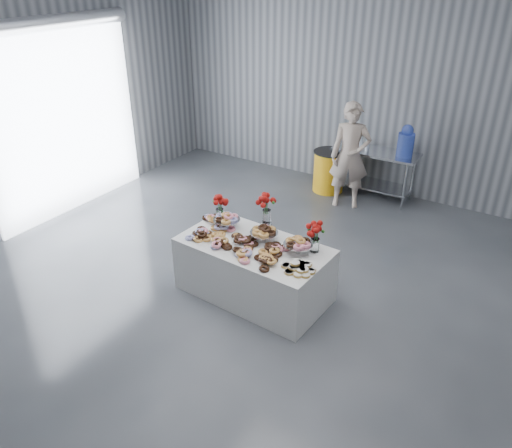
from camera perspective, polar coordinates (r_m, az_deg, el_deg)
The scene contains 16 objects.
ground at distance 6.46m, azimuth -3.25°, elevation -9.29°, with size 9.00×9.00×0.00m, color #3A3D42.
room_walls at distance 5.50m, azimuth -6.00°, elevation 14.50°, with size 8.04×9.04×4.02m.
display_table at distance 6.45m, azimuth -0.24°, elevation -5.24°, with size 1.90×1.00×0.75m, color white.
prep_table at distance 9.27m, azimuth 13.36°, elevation 6.53°, with size 1.50×0.60×0.90m.
donut_mounds at distance 6.19m, azimuth -0.49°, elevation -2.21°, with size 1.80×0.80×0.09m, color gold, non-canonical shape.
cake_stand_left at distance 6.58m, azimuth -3.37°, elevation 0.64°, with size 0.36×0.36×0.17m.
cake_stand_mid at distance 6.26m, azimuth 0.93°, elevation -0.83°, with size 0.36×0.36×0.17m.
cake_stand_right at distance 6.03m, azimuth 4.84°, elevation -2.17°, with size 0.36×0.36×0.17m.
danish_pile at distance 5.77m, azimuth 4.95°, elevation -4.72°, with size 0.48×0.48×0.11m, color white, non-canonical shape.
bouquet_left at distance 6.69m, azimuth -4.22°, elevation 2.61°, with size 0.26×0.26×0.42m.
bouquet_right at distance 6.00m, azimuth 6.86°, elevation -0.71°, with size 0.26×0.26×0.42m.
bouquet_center at distance 6.35m, azimuth 1.23°, elevation 2.02°, with size 0.26×0.26×0.57m.
water_jug at distance 8.97m, azimuth 16.76°, elevation 8.96°, with size 0.28×0.28×0.55m.
drink_bottles at distance 9.14m, azimuth 11.54°, elevation 9.19°, with size 0.54×0.08×0.27m, color #268C33, non-canonical shape.
person at distance 8.77m, azimuth 10.70°, elevation 7.66°, with size 0.67×0.44×1.84m, color #CC8C93.
trash_barrel at distance 9.48m, azimuth 8.31°, elevation 6.01°, with size 0.61×0.61×0.78m.
Camera 1 is at (3.01, -4.15, 3.93)m, focal length 35.00 mm.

